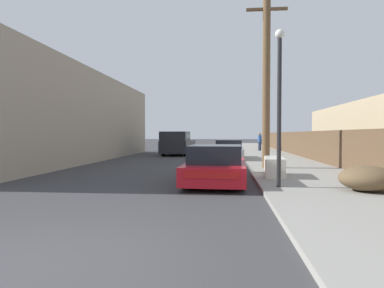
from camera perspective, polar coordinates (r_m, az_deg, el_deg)
name	(u,v)px	position (r m, az deg, el deg)	size (l,w,h in m)	color
ground_plane	(37,270)	(4.69, -24.37, -18.60)	(220.00, 220.00, 0.00)	#38383A
sidewalk_curb	(265,154)	(27.52, 12.10, -1.63)	(4.20, 63.00, 0.12)	gray
discarded_fridge	(274,167)	(12.54, 13.55, -3.69)	(0.80, 1.82, 0.70)	silver
parked_sports_car_red	(216,166)	(11.33, 4.07, -3.60)	(2.04, 4.76, 1.26)	red
car_parked_mid	(229,151)	(21.24, 6.15, -1.10)	(1.82, 4.50, 1.27)	silver
pickup_truck	(178,143)	(26.64, -2.40, 0.12)	(2.15, 5.93, 1.81)	#232328
utility_pole	(266,78)	(15.76, 12.29, 10.68)	(1.80, 0.34, 7.78)	brown
street_lamp	(279,95)	(9.98, 14.35, 7.86)	(0.26, 0.26, 4.42)	#232326
brush_pile	(368,178)	(10.09, 27.27, -5.13)	(1.47, 1.30, 0.67)	brown
wooden_fence	(297,143)	(25.49, 17.05, 0.10)	(0.08, 42.88, 1.67)	brown
building_left_block	(47,117)	(22.68, -23.09, 4.10)	(7.00, 21.86, 5.27)	tan
pedestrian	(260,141)	(31.70, 11.22, 0.42)	(0.34, 0.34, 1.64)	#282D42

